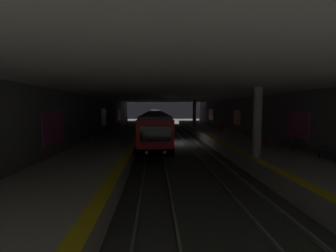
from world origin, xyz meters
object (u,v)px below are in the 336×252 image
object	(u,v)px
person_walking_mid	(127,121)
suitcase_rolling	(264,141)
bench_left_near	(329,152)
bench_left_mid	(287,141)
bench_left_far	(250,132)
bench_right_far	(120,123)
metro_train	(155,119)
pillar_near	(257,123)
pillar_far	(194,114)
bench_right_mid	(118,124)
person_waiting_near	(221,126)
bench_right_near	(92,135)
trash_bin	(92,140)

from	to	relation	value
person_walking_mid	suitcase_rolling	world-z (taller)	person_walking_mid
person_walking_mid	bench_left_near	bearing A→B (deg)	-148.95
bench_left_mid	bench_left_far	xyz separation A→B (m)	(7.13, 0.00, 0.00)
bench_left_mid	bench_right_far	xyz separation A→B (m)	(23.13, 17.07, 0.00)
metro_train	bench_right_far	world-z (taller)	metro_train
bench_left_near	bench_left_mid	distance (m)	4.36
bench_left_mid	bench_left_far	bearing A→B (deg)	0.00
pillar_near	bench_left_near	size ratio (longest dim) A/B	2.68
pillar_far	metro_train	size ratio (longest dim) A/B	0.08
bench_left_far	bench_right_mid	bearing A→B (deg)	51.72
bench_right_mid	person_waiting_near	distance (m)	17.69
bench_left_mid	person_waiting_near	xyz separation A→B (m)	(10.98, 2.22, 0.38)
bench_right_near	bench_right_far	distance (m)	17.87
bench_left_far	pillar_near	bearing A→B (deg)	158.36
bench_right_mid	bench_right_far	bearing A→B (deg)	0.00
bench_left_mid	bench_right_mid	size ratio (longest dim) A/B	1.00
bench_left_mid	bench_left_far	size ratio (longest dim) A/B	1.00
pillar_far	bench_right_near	xyz separation A→B (m)	(-14.31, 12.88, -1.75)
bench_right_near	bench_right_far	size ratio (longest dim) A/B	1.00
trash_bin	person_waiting_near	bearing A→B (deg)	-59.47
pillar_near	bench_right_far	bearing A→B (deg)	25.89
trash_bin	bench_right_far	bearing A→B (deg)	2.06
person_walking_mid	pillar_far	bearing A→B (deg)	-99.96
bench_left_near	bench_right_far	world-z (taller)	same
bench_right_mid	suitcase_rolling	bearing A→B (deg)	-140.05
pillar_far	bench_left_mid	size ratio (longest dim) A/B	2.68
bench_left_near	bench_right_near	world-z (taller)	same
bench_right_near	person_waiting_near	xyz separation A→B (m)	(5.73, -14.85, 0.38)
suitcase_rolling	person_waiting_near	bearing A→B (deg)	6.58
bench_left_near	person_walking_mid	xyz separation A→B (m)	(25.93, 15.61, 0.43)
bench_right_far	person_waiting_near	world-z (taller)	person_waiting_near
person_walking_mid	trash_bin	distance (m)	18.93
bench_right_mid	pillar_near	bearing A→B (deg)	-151.78
bench_left_near	person_walking_mid	world-z (taller)	person_walking_mid
bench_left_near	bench_left_mid	xyz separation A→B (m)	(4.36, 0.00, 0.00)
pillar_near	suitcase_rolling	bearing A→B (deg)	-31.43
bench_right_mid	person_walking_mid	world-z (taller)	person_walking_mid
bench_left_near	metro_train	bearing A→B (deg)	19.21
pillar_near	bench_left_near	distance (m)	4.63
bench_right_near	person_waiting_near	size ratio (longest dim) A/B	1.02
metro_train	bench_left_far	world-z (taller)	metro_train
bench_right_mid	metro_train	bearing A→B (deg)	-47.30
bench_left_mid	bench_right_far	world-z (taller)	same
bench_left_far	trash_bin	xyz separation A→B (m)	(-4.47, 16.33, -0.10)
suitcase_rolling	pillar_far	bearing A→B (deg)	9.63
bench_right_far	metro_train	bearing A→B (deg)	-62.36
pillar_near	person_walking_mid	distance (m)	27.50
pillar_far	person_waiting_near	world-z (taller)	pillar_far
bench_right_near	trash_bin	distance (m)	2.70
pillar_near	person_walking_mid	world-z (taller)	pillar_near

